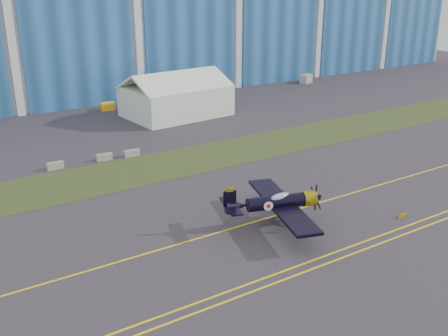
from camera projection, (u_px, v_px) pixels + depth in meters
ground at (144, 226)px, 49.40m from camera, size 260.00×260.00×0.00m
grass_median at (93, 180)px, 60.45m from camera, size 260.00×10.00×0.02m
taxiway_centreline at (168, 247)px, 45.45m from camera, size 200.00×0.20×0.02m
edge_line_near at (227, 301)px, 37.95m from camera, size 80.00×0.20×0.02m
edge_line_far at (220, 294)px, 38.74m from camera, size 80.00×0.20×0.02m
guard_board_right at (402, 216)px, 51.02m from camera, size 1.20×0.15×0.35m
warbird at (276, 202)px, 48.70m from camera, size 13.91×15.37×3.80m
tent at (176, 93)px, 87.14m from camera, size 17.12×13.16×7.53m
tug at (108, 106)px, 91.58m from camera, size 2.44×1.67×1.34m
gse_box at (306, 79)px, 114.72m from camera, size 3.45×2.68×1.83m
barrier_a at (55, 166)px, 63.63m from camera, size 2.03×0.70×0.90m
barrier_b at (104, 157)px, 66.66m from camera, size 2.03×0.73×0.90m
barrier_c at (132, 153)px, 68.12m from camera, size 2.04×0.74×0.90m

